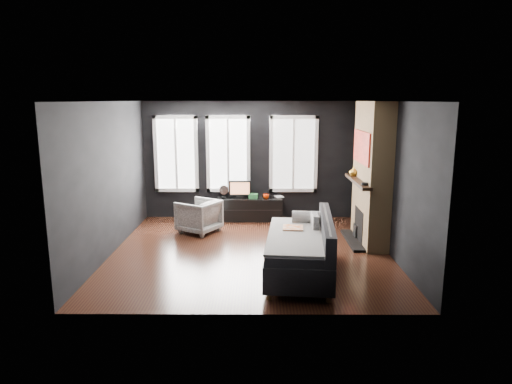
{
  "coord_description": "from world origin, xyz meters",
  "views": [
    {
      "loc": [
        0.14,
        -7.97,
        2.73
      ],
      "look_at": [
        0.1,
        0.3,
        1.05
      ],
      "focal_mm": 32.0,
      "sensor_mm": 36.0,
      "label": 1
    }
  ],
  "objects_px": {
    "monitor": "(240,188)",
    "mug": "(266,196)",
    "book": "(275,192)",
    "media_console": "(249,209)",
    "armchair": "(199,214)",
    "sofa": "(299,246)",
    "mantel_vase": "(354,171)"
  },
  "relations": [
    {
      "from": "sofa",
      "to": "monitor",
      "type": "bearing_deg",
      "value": 113.06
    },
    {
      "from": "mug",
      "to": "book",
      "type": "relative_size",
      "value": 0.54
    },
    {
      "from": "armchair",
      "to": "mantel_vase",
      "type": "height_order",
      "value": "mantel_vase"
    },
    {
      "from": "sofa",
      "to": "media_console",
      "type": "distance_m",
      "value": 3.46
    },
    {
      "from": "mug",
      "to": "monitor",
      "type": "bearing_deg",
      "value": 173.28
    },
    {
      "from": "book",
      "to": "mantel_vase",
      "type": "distance_m",
      "value": 2.08
    },
    {
      "from": "armchair",
      "to": "monitor",
      "type": "xyz_separation_m",
      "value": [
        0.82,
        0.99,
        0.37
      ]
    },
    {
      "from": "armchair",
      "to": "monitor",
      "type": "height_order",
      "value": "monitor"
    },
    {
      "from": "sofa",
      "to": "book",
      "type": "distance_m",
      "value": 3.42
    },
    {
      "from": "media_console",
      "to": "armchair",
      "type": "bearing_deg",
      "value": -136.07
    },
    {
      "from": "armchair",
      "to": "mug",
      "type": "relative_size",
      "value": 5.78
    },
    {
      "from": "mug",
      "to": "book",
      "type": "distance_m",
      "value": 0.27
    },
    {
      "from": "armchair",
      "to": "mantel_vase",
      "type": "xyz_separation_m",
      "value": [
        3.15,
        -0.19,
        0.94
      ]
    },
    {
      "from": "sofa",
      "to": "monitor",
      "type": "distance_m",
      "value": 3.52
    },
    {
      "from": "armchair",
      "to": "sofa",
      "type": "bearing_deg",
      "value": 69.88
    },
    {
      "from": "monitor",
      "to": "book",
      "type": "distance_m",
      "value": 0.83
    },
    {
      "from": "sofa",
      "to": "mug",
      "type": "distance_m",
      "value": 3.3
    },
    {
      "from": "mug",
      "to": "mantel_vase",
      "type": "bearing_deg",
      "value": -32.69
    },
    {
      "from": "sofa",
      "to": "mug",
      "type": "bearing_deg",
      "value": 103.57
    },
    {
      "from": "armchair",
      "to": "book",
      "type": "xyz_separation_m",
      "value": [
        1.64,
        1.06,
        0.26
      ]
    },
    {
      "from": "sofa",
      "to": "mug",
      "type": "xyz_separation_m",
      "value": [
        -0.47,
        3.27,
        0.11
      ]
    },
    {
      "from": "media_console",
      "to": "monitor",
      "type": "relative_size",
      "value": 2.96
    },
    {
      "from": "monitor",
      "to": "armchair",
      "type": "bearing_deg",
      "value": -130.67
    },
    {
      "from": "book",
      "to": "media_console",
      "type": "bearing_deg",
      "value": -174.0
    },
    {
      "from": "monitor",
      "to": "mantel_vase",
      "type": "distance_m",
      "value": 2.67
    },
    {
      "from": "monitor",
      "to": "mug",
      "type": "distance_m",
      "value": 0.62
    },
    {
      "from": "monitor",
      "to": "mug",
      "type": "relative_size",
      "value": 3.89
    },
    {
      "from": "monitor",
      "to": "book",
      "type": "bearing_deg",
      "value": 4.24
    },
    {
      "from": "media_console",
      "to": "mug",
      "type": "distance_m",
      "value": 0.51
    },
    {
      "from": "media_console",
      "to": "mantel_vase",
      "type": "bearing_deg",
      "value": -29.37
    },
    {
      "from": "sofa",
      "to": "media_console",
      "type": "height_order",
      "value": "sofa"
    },
    {
      "from": "armchair",
      "to": "mug",
      "type": "height_order",
      "value": "armchair"
    }
  ]
}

